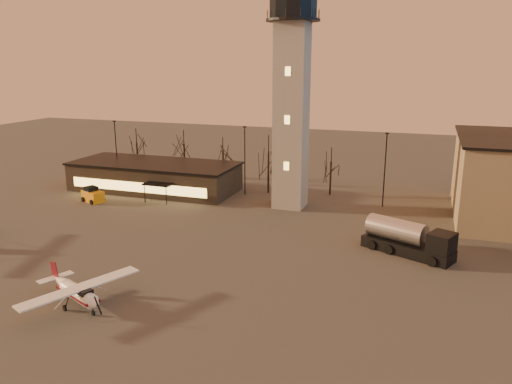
% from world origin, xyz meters
% --- Properties ---
extents(ground, '(220.00, 220.00, 0.00)m').
position_xyz_m(ground, '(0.00, 0.00, 0.00)').
color(ground, '#3A3835').
rests_on(ground, ground).
extents(control_tower, '(6.80, 6.80, 32.60)m').
position_xyz_m(control_tower, '(0.00, 30.00, 16.33)').
color(control_tower, gray).
rests_on(control_tower, ground).
extents(terminal, '(25.40, 12.20, 4.30)m').
position_xyz_m(terminal, '(-21.99, 31.98, 2.16)').
color(terminal, black).
rests_on(terminal, ground).
extents(light_poles, '(58.50, 12.25, 10.14)m').
position_xyz_m(light_poles, '(0.50, 31.00, 5.41)').
color(light_poles, black).
rests_on(light_poles, ground).
extents(tree_row, '(37.20, 9.20, 8.80)m').
position_xyz_m(tree_row, '(-13.70, 39.16, 5.94)').
color(tree_row, black).
rests_on(tree_row, ground).
extents(cessna_front, '(8.10, 9.74, 2.78)m').
position_xyz_m(cessna_front, '(-8.25, -3.49, 0.95)').
color(cessna_front, white).
rests_on(cessna_front, ground).
extents(fuel_truck, '(9.58, 6.20, 3.45)m').
position_xyz_m(fuel_truck, '(15.96, 17.15, 1.37)').
color(fuel_truck, black).
rests_on(fuel_truck, ground).
extents(service_cart, '(3.76, 3.08, 2.11)m').
position_xyz_m(service_cart, '(-26.89, 23.19, 0.80)').
color(service_cart, orange).
rests_on(service_cart, ground).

